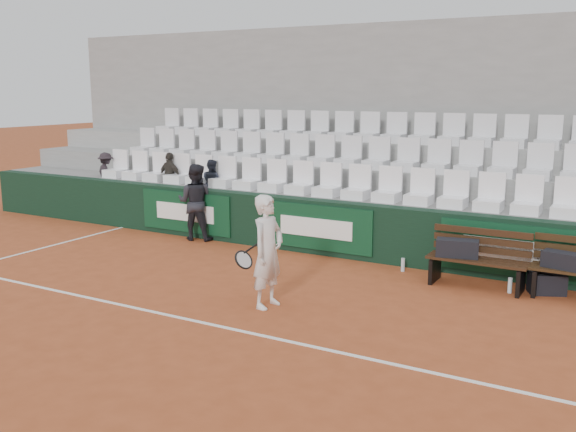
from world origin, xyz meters
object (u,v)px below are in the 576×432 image
(sports_bag_right, at_px, (561,260))
(spectator_c, at_px, (211,162))
(bench_left, at_px, (477,273))
(spectator_b, at_px, (170,157))
(sports_bag_ground, at_px, (547,283))
(sports_bag_left, at_px, (457,248))
(spectator_a, at_px, (105,155))
(water_bottle_near, at_px, (403,265))
(tennis_player, at_px, (268,252))
(ball_kid, at_px, (196,202))
(water_bottle_far, at_px, (510,285))

(sports_bag_right, relative_size, spectator_c, 0.52)
(bench_left, xyz_separation_m, spectator_b, (-6.95, 1.20, 1.32))
(sports_bag_ground, bearing_deg, spectator_b, 172.92)
(bench_left, xyz_separation_m, spectator_c, (-5.84, 1.20, 1.27))
(sports_bag_left, relative_size, sports_bag_right, 1.23)
(bench_left, relative_size, spectator_a, 1.50)
(sports_bag_right, relative_size, water_bottle_near, 2.28)
(sports_bag_left, bearing_deg, spectator_c, 167.61)
(tennis_player, distance_m, ball_kid, 4.37)
(tennis_player, xyz_separation_m, ball_kid, (-3.37, 2.77, -0.02))
(ball_kid, bearing_deg, sports_bag_ground, 161.67)
(sports_bag_right, distance_m, water_bottle_near, 2.50)
(water_bottle_near, relative_size, ball_kid, 0.15)
(water_bottle_near, relative_size, spectator_b, 0.21)
(sports_bag_left, distance_m, spectator_a, 8.70)
(sports_bag_ground, distance_m, tennis_player, 4.22)
(bench_left, bearing_deg, tennis_player, -135.15)
(water_bottle_near, height_order, tennis_player, tennis_player)
(water_bottle_far, distance_m, spectator_b, 7.69)
(bench_left, distance_m, spectator_c, 6.10)
(water_bottle_far, distance_m, tennis_player, 3.71)
(tennis_player, height_order, spectator_b, spectator_b)
(sports_bag_left, relative_size, sports_bag_ground, 1.25)
(bench_left, relative_size, sports_bag_ground, 2.96)
(water_bottle_near, distance_m, spectator_b, 5.93)
(water_bottle_near, height_order, spectator_a, spectator_a)
(sports_bag_ground, distance_m, ball_kid, 6.72)
(water_bottle_far, xyz_separation_m, ball_kid, (-6.21, 0.48, 0.65))
(water_bottle_far, height_order, spectator_c, spectator_c)
(water_bottle_near, bearing_deg, sports_bag_ground, -1.99)
(sports_bag_right, relative_size, spectator_b, 0.47)
(spectator_a, bearing_deg, water_bottle_near, -163.40)
(bench_left, relative_size, ball_kid, 0.97)
(water_bottle_far, bearing_deg, bench_left, 176.87)
(spectator_a, bearing_deg, spectator_c, -156.58)
(sports_bag_left, xyz_separation_m, tennis_player, (-2.02, -2.30, 0.20))
(water_bottle_near, xyz_separation_m, ball_kid, (-4.43, 0.16, 0.66))
(bench_left, relative_size, sports_bag_left, 2.37)
(sports_bag_ground, height_order, water_bottle_near, sports_bag_ground)
(sports_bag_ground, distance_m, water_bottle_near, 2.26)
(water_bottle_near, relative_size, tennis_player, 0.14)
(bench_left, height_order, spectator_a, spectator_a)
(water_bottle_near, height_order, water_bottle_far, water_bottle_far)
(sports_bag_left, height_order, sports_bag_right, sports_bag_left)
(spectator_b, bearing_deg, water_bottle_far, 176.57)
(spectator_b, bearing_deg, spectator_c, -174.09)
(tennis_player, bearing_deg, ball_kid, 140.58)
(sports_bag_left, relative_size, water_bottle_far, 2.72)
(bench_left, bearing_deg, sports_bag_ground, 12.18)
(sports_bag_left, distance_m, tennis_player, 3.07)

